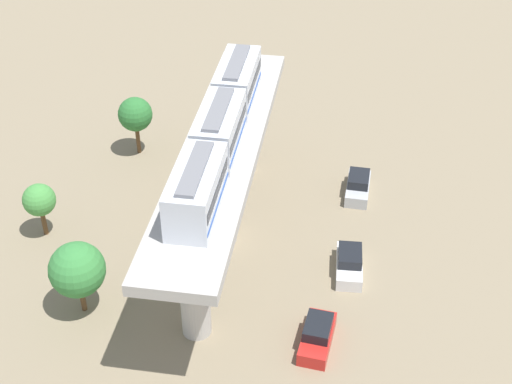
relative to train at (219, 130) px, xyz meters
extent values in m
plane|color=#84755B|center=(0.00, 0.48, -9.90)|extent=(120.00, 120.00, 0.00)
cylinder|color=#B7B2AA|center=(0.00, -8.90, -6.12)|extent=(1.90, 1.90, 7.57)
cylinder|color=#B7B2AA|center=(0.00, 0.48, -6.12)|extent=(1.90, 1.90, 7.57)
cylinder|color=#B7B2AA|center=(0.00, 9.85, -6.12)|extent=(1.90, 1.90, 7.57)
cube|color=#B7B2AA|center=(0.00, 0.48, -1.93)|extent=(5.20, 28.85, 0.80)
cube|color=silver|center=(0.00, -6.95, -0.03)|extent=(2.60, 6.60, 3.00)
cube|color=black|center=(0.00, -6.95, 0.22)|extent=(2.64, 6.07, 0.70)
cube|color=#1947B2|center=(0.00, -6.95, -0.78)|extent=(2.64, 6.34, 0.24)
cube|color=slate|center=(0.00, -6.95, 1.59)|extent=(1.10, 5.61, 0.24)
cube|color=silver|center=(0.00, 0.00, -0.03)|extent=(2.60, 6.60, 3.00)
cube|color=black|center=(0.00, 0.00, 0.22)|extent=(2.64, 6.07, 0.70)
cube|color=#1947B2|center=(0.00, 0.00, -0.78)|extent=(2.64, 6.34, 0.24)
cube|color=slate|center=(0.00, 0.00, 1.59)|extent=(1.10, 5.61, 0.24)
cube|color=silver|center=(0.00, 6.95, -0.03)|extent=(2.60, 6.60, 3.00)
cube|color=black|center=(0.00, 6.95, 0.22)|extent=(2.64, 6.07, 0.70)
cube|color=#1947B2|center=(0.00, 6.95, -0.78)|extent=(2.64, 6.34, 0.24)
cube|color=slate|center=(0.00, 6.95, 1.59)|extent=(1.10, 5.61, 0.24)
cube|color=red|center=(7.82, -8.86, -9.40)|extent=(2.22, 4.36, 1.00)
cube|color=black|center=(7.82, -8.71, -8.52)|extent=(1.87, 2.46, 0.76)
cube|color=white|center=(9.46, -1.73, -9.40)|extent=(2.02, 4.29, 1.00)
cube|color=black|center=(9.46, -1.58, -8.52)|extent=(1.76, 2.39, 0.76)
cube|color=#B2B5BA|center=(9.68, 7.79, -9.40)|extent=(1.95, 4.26, 1.00)
cube|color=black|center=(9.68, 7.94, -8.52)|extent=(1.72, 2.36, 0.76)
cylinder|color=brown|center=(-13.51, -0.97, -8.64)|extent=(0.36, 0.36, 2.52)
sphere|color=#479342|center=(-13.51, -0.97, -6.71)|extent=(2.46, 2.46, 2.46)
cylinder|color=brown|center=(-7.90, -8.19, -8.62)|extent=(0.36, 0.36, 2.56)
sphere|color=#38843D|center=(-7.90, -8.19, -6.32)|extent=(3.70, 3.70, 3.70)
cylinder|color=brown|center=(-9.69, 11.07, -8.38)|extent=(0.36, 0.36, 3.05)
sphere|color=#2D7233|center=(-9.69, 11.07, -6.04)|extent=(2.96, 2.96, 2.96)
camera|label=1|loc=(8.85, -40.82, 25.52)|focal=51.15mm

